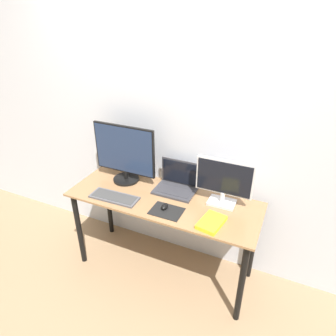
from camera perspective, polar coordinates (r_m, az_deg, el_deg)
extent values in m
plane|color=#8C7051|center=(2.75, -3.53, -22.26)|extent=(12.00, 12.00, 0.00)
cube|color=silver|center=(2.48, 2.46, 7.66)|extent=(7.00, 0.05, 2.50)
cube|color=olive|center=(2.42, -0.93, -5.98)|extent=(1.56, 0.57, 0.02)
cylinder|color=black|center=(2.84, -16.58, -11.11)|extent=(0.05, 0.05, 0.75)
cylinder|color=black|center=(2.36, 13.80, -20.67)|extent=(0.05, 0.05, 0.75)
cylinder|color=black|center=(3.12, -11.24, -6.39)|extent=(0.05, 0.05, 0.75)
cylinder|color=black|center=(2.69, 15.93, -13.61)|extent=(0.05, 0.05, 0.75)
cylinder|color=black|center=(2.68, -7.95, -2.10)|extent=(0.23, 0.23, 0.02)
cylinder|color=black|center=(2.66, -8.02, -1.21)|extent=(0.04, 0.04, 0.08)
cube|color=black|center=(2.56, -8.32, 3.51)|extent=(0.57, 0.02, 0.43)
cube|color=#1E2D4C|center=(2.55, -8.47, 3.39)|extent=(0.54, 0.01, 0.40)
cube|color=silver|center=(2.39, 10.20, -6.46)|extent=(0.21, 0.15, 0.02)
cylinder|color=silver|center=(2.36, 10.30, -5.41)|extent=(0.04, 0.04, 0.09)
cube|color=silver|center=(2.28, 10.70, -1.75)|extent=(0.44, 0.02, 0.28)
cube|color=black|center=(2.27, 10.62, -1.90)|extent=(0.41, 0.01, 0.26)
cube|color=#333338|center=(2.50, 1.25, -4.39)|extent=(0.34, 0.23, 0.02)
cube|color=#2D2D33|center=(2.48, 1.10, -4.38)|extent=(0.27, 0.12, 0.00)
cube|color=#333338|center=(2.53, 2.35, -0.78)|extent=(0.34, 0.01, 0.22)
cube|color=black|center=(2.52, 2.26, -0.88)|extent=(0.30, 0.00, 0.20)
cube|color=#4C4C51|center=(2.46, -10.19, -5.51)|extent=(0.40, 0.16, 0.02)
cube|color=#383838|center=(2.45, -10.21, -5.33)|extent=(0.37, 0.13, 0.00)
cube|color=black|center=(2.28, -0.26, -8.21)|extent=(0.24, 0.18, 0.00)
ellipsoid|color=black|center=(2.29, -0.66, -7.36)|extent=(0.05, 0.08, 0.04)
cube|color=yellow|center=(2.17, 8.27, -10.22)|extent=(0.18, 0.24, 0.03)
cube|color=white|center=(2.17, 8.27, -10.22)|extent=(0.18, 0.24, 0.03)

